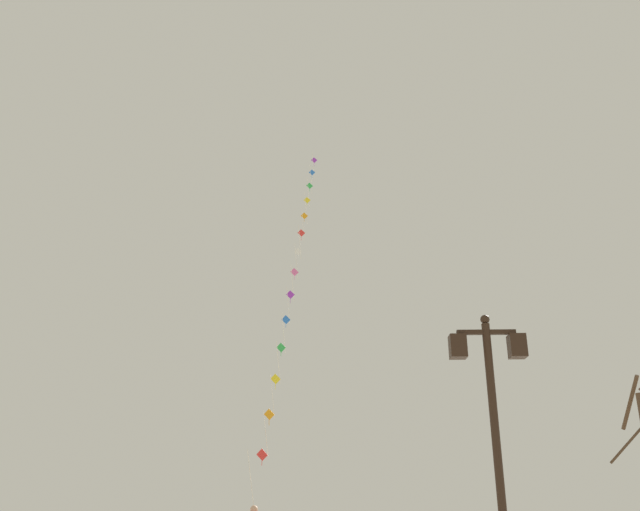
# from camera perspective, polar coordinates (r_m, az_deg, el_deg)

# --- Properties ---
(twin_lantern_lamp_post) EXTENTS (1.29, 0.28, 4.82)m
(twin_lantern_lamp_post) POSITION_cam_1_polar(r_m,az_deg,el_deg) (11.60, 14.70, -12.08)
(twin_lantern_lamp_post) COLOR black
(twin_lantern_lamp_post) RESTS_ON ground_plane
(kite_train) EXTENTS (1.56, 16.66, 22.75)m
(kite_train) POSITION_cam_1_polar(r_m,az_deg,el_deg) (31.38, -2.28, -1.73)
(kite_train) COLOR brown
(kite_train) RESTS_ON ground_plane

